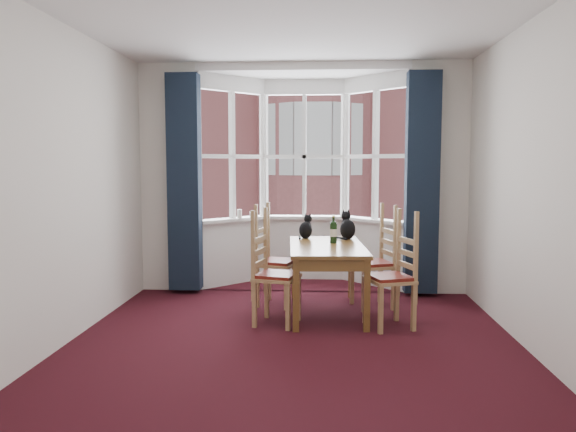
# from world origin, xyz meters

# --- Properties ---
(floor) EXTENTS (4.50, 4.50, 0.00)m
(floor) POSITION_xyz_m (0.00, 0.00, 0.00)
(floor) COLOR black
(floor) RESTS_ON ground
(ceiling) EXTENTS (4.50, 4.50, 0.00)m
(ceiling) POSITION_xyz_m (0.00, 0.00, 2.80)
(ceiling) COLOR white
(ceiling) RESTS_ON floor
(wall_left) EXTENTS (0.00, 4.50, 4.50)m
(wall_left) POSITION_xyz_m (-2.00, 0.00, 1.40)
(wall_left) COLOR silver
(wall_left) RESTS_ON floor
(wall_right) EXTENTS (0.00, 4.50, 4.50)m
(wall_right) POSITION_xyz_m (2.00, 0.00, 1.40)
(wall_right) COLOR silver
(wall_right) RESTS_ON floor
(wall_near) EXTENTS (4.00, 0.00, 4.00)m
(wall_near) POSITION_xyz_m (0.00, -2.25, 1.40)
(wall_near) COLOR silver
(wall_near) RESTS_ON floor
(wall_back_pier_left) EXTENTS (0.70, 0.12, 2.80)m
(wall_back_pier_left) POSITION_xyz_m (-1.65, 2.25, 1.40)
(wall_back_pier_left) COLOR silver
(wall_back_pier_left) RESTS_ON floor
(wall_back_pier_right) EXTENTS (0.70, 0.12, 2.80)m
(wall_back_pier_right) POSITION_xyz_m (1.65, 2.25, 1.40)
(wall_back_pier_right) COLOR silver
(wall_back_pier_right) RESTS_ON floor
(bay_window) EXTENTS (2.76, 0.94, 2.80)m
(bay_window) POSITION_xyz_m (0.00, 2.75, 1.40)
(bay_window) COLOR white
(bay_window) RESTS_ON floor
(curtain_left) EXTENTS (0.38, 0.22, 2.60)m
(curtain_left) POSITION_xyz_m (-1.42, 2.07, 1.35)
(curtain_left) COLOR #152031
(curtain_left) RESTS_ON floor
(curtain_right) EXTENTS (0.38, 0.22, 2.60)m
(curtain_right) POSITION_xyz_m (1.42, 2.07, 1.35)
(curtain_right) COLOR #152031
(curtain_right) RESTS_ON floor
(dining_table) EXTENTS (0.85, 1.48, 0.73)m
(dining_table) POSITION_xyz_m (0.30, 1.23, 0.64)
(dining_table) COLOR brown
(dining_table) RESTS_ON floor
(chair_left_near) EXTENTS (0.49, 0.50, 0.92)m
(chair_left_near) POSITION_xyz_m (-0.28, 0.80, 0.47)
(chair_left_near) COLOR #A68151
(chair_left_near) RESTS_ON floor
(chair_left_far) EXTENTS (0.50, 0.51, 0.92)m
(chair_left_far) POSITION_xyz_m (-0.34, 1.56, 0.47)
(chair_left_far) COLOR #A68151
(chair_left_far) RESTS_ON floor
(chair_right_near) EXTENTS (0.51, 0.53, 0.92)m
(chair_right_near) POSITION_xyz_m (0.99, 0.77, 0.47)
(chair_right_near) COLOR #A68151
(chair_right_near) RESTS_ON floor
(chair_right_far) EXTENTS (0.51, 0.52, 0.92)m
(chair_right_far) POSITION_xyz_m (0.89, 1.53, 0.47)
(chair_right_far) COLOR #A68151
(chair_right_far) RESTS_ON floor
(cat_left) EXTENTS (0.21, 0.24, 0.29)m
(cat_left) POSITION_xyz_m (0.06, 1.75, 0.84)
(cat_left) COLOR black
(cat_left) RESTS_ON dining_table
(cat_right) EXTENTS (0.22, 0.28, 0.34)m
(cat_right) POSITION_xyz_m (0.54, 1.73, 0.86)
(cat_right) COLOR black
(cat_right) RESTS_ON dining_table
(wine_bottle) EXTENTS (0.08, 0.08, 0.30)m
(wine_bottle) POSITION_xyz_m (0.37, 1.38, 0.86)
(wine_bottle) COLOR black
(wine_bottle) RESTS_ON dining_table
(candle_tall) EXTENTS (0.06, 0.06, 0.12)m
(candle_tall) POSITION_xyz_m (-0.83, 2.60, 0.93)
(candle_tall) COLOR white
(candle_tall) RESTS_ON bay_window
(candle_short) EXTENTS (0.06, 0.06, 0.09)m
(candle_short) POSITION_xyz_m (-0.67, 2.63, 0.91)
(candle_short) COLOR white
(candle_short) RESTS_ON bay_window
(street) EXTENTS (80.00, 80.00, 0.00)m
(street) POSITION_xyz_m (0.00, 32.25, -6.00)
(street) COLOR #333335
(street) RESTS_ON ground
(tenement_building) EXTENTS (18.40, 7.80, 15.20)m
(tenement_building) POSITION_xyz_m (0.00, 14.01, 1.60)
(tenement_building) COLOR #A35554
(tenement_building) RESTS_ON street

